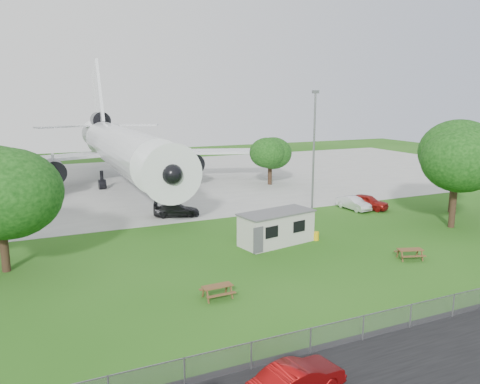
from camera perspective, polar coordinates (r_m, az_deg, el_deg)
name	(u,v)px	position (r m, az deg, el deg)	size (l,w,h in m)	color
ground	(257,276)	(31.28, 2.09, -10.25)	(160.00, 160.00, 0.00)	#376E20
concrete_apron	(135,182)	(66.31, -12.69, 1.15)	(120.00, 46.00, 0.03)	#B7B7B2
airliner	(121,147)	(63.13, -14.28, 5.39)	(46.36, 47.73, 17.69)	white
site_cabin	(276,228)	(37.71, 4.47, -4.35)	(6.95, 3.82, 2.62)	beige
picnic_west	(217,298)	(28.22, -2.77, -12.74)	(1.80, 1.50, 0.76)	brown
picnic_east	(409,259)	(36.57, 19.96, -7.69)	(1.80, 1.50, 0.76)	brown
fence	(346,345)	(23.97, 12.75, -17.69)	(58.00, 0.04, 1.30)	gray
lamp_mast	(313,166)	(38.94, 8.92, 3.11)	(0.16, 0.16, 12.00)	slate
tree_east_front	(457,156)	(45.53, 24.99, 3.99)	(7.16, 7.16, 10.09)	#382619
tree_east_back	(456,155)	(51.69, 24.84, 4.16)	(6.97, 6.97, 9.45)	#382619
tree_far_apron	(270,153)	(62.65, 3.70, 4.77)	(5.18, 5.18, 6.90)	#382619
car_centre_sedan	(297,380)	(19.88, 7.02, -21.83)	(1.44, 4.12, 1.36)	maroon
car_ne_hatch	(367,202)	(51.01, 15.20, -1.17)	(1.80, 4.48, 1.53)	maroon
car_ne_sedan	(354,203)	(50.37, 13.68, -1.35)	(1.44, 4.12, 1.36)	white
car_apron_van	(177,210)	(46.59, -7.74, -2.19)	(1.83, 4.50, 1.30)	black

